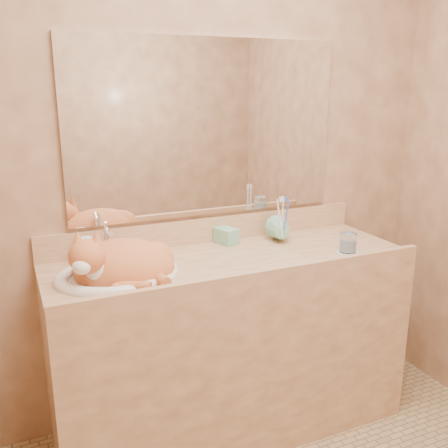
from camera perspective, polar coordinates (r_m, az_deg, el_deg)
name	(u,v)px	position (r m, az deg, el deg)	size (l,w,h in m)	color
wall_back	(207,159)	(2.35, -1.97, 7.42)	(2.40, 0.02, 2.50)	brown
vanity_counter	(231,345)	(2.37, 0.79, -13.62)	(1.60, 0.55, 0.85)	#9D6B46
mirror	(208,129)	(2.32, -1.89, 10.80)	(1.30, 0.02, 0.80)	white
sink_basin	(117,259)	(2.01, -12.17, -3.90)	(0.48, 0.40, 0.15)	white
faucet	(107,244)	(2.18, -13.21, -2.23)	(0.04, 0.12, 0.16)	silver
cat	(119,262)	(2.00, -11.88, -4.30)	(0.40, 0.33, 0.22)	#C65D2D
soap_dispenser	(234,229)	(2.34, 1.16, -0.54)	(0.07, 0.08, 0.17)	#79C19E
toothbrush_cup	(283,233)	(2.38, 6.72, -1.07)	(0.12, 0.12, 0.11)	#79C19E
toothbrushes	(283,216)	(2.36, 6.78, 0.88)	(0.04, 0.04, 0.24)	white
saucer	(347,253)	(2.32, 13.92, -3.22)	(0.10, 0.10, 0.01)	white
water_glass	(348,243)	(2.30, 14.00, -2.07)	(0.07, 0.07, 0.09)	white
lotion_bottle	(87,251)	(2.19, -15.36, -2.95)	(0.05, 0.05, 0.12)	white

